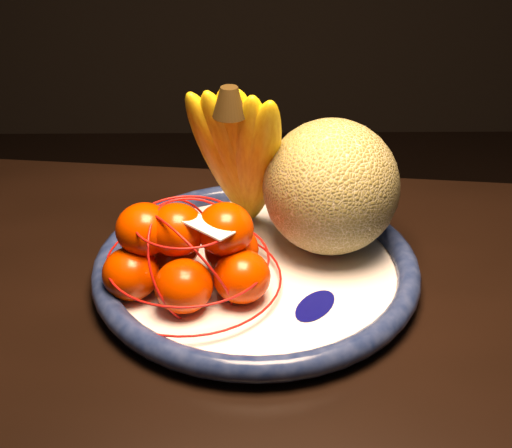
{
  "coord_description": "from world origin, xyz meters",
  "views": [
    {
      "loc": [
        -0.03,
        -0.5,
        1.2
      ],
      "look_at": [
        -0.02,
        0.21,
        0.78
      ],
      "focal_mm": 50.0,
      "sensor_mm": 36.0,
      "label": 1
    }
  ],
  "objects_px": {
    "fruit_bowl": "(256,268)",
    "cantaloupe": "(331,187)",
    "dining_table": "(308,418)",
    "banana_bunch": "(241,153)",
    "mandarin_bag": "(188,254)"
  },
  "relations": [
    {
      "from": "fruit_bowl",
      "to": "cantaloupe",
      "type": "xyz_separation_m",
      "value": [
        0.09,
        0.05,
        0.08
      ]
    },
    {
      "from": "cantaloupe",
      "to": "fruit_bowl",
      "type": "bearing_deg",
      "value": -150.38
    },
    {
      "from": "fruit_bowl",
      "to": "banana_bunch",
      "type": "relative_size",
      "value": 1.7
    },
    {
      "from": "dining_table",
      "to": "banana_bunch",
      "type": "bearing_deg",
      "value": 113.8
    },
    {
      "from": "cantaloupe",
      "to": "dining_table",
      "type": "bearing_deg",
      "value": -99.9
    },
    {
      "from": "dining_table",
      "to": "fruit_bowl",
      "type": "height_order",
      "value": "fruit_bowl"
    },
    {
      "from": "dining_table",
      "to": "fruit_bowl",
      "type": "bearing_deg",
      "value": 116.51
    },
    {
      "from": "dining_table",
      "to": "banana_bunch",
      "type": "height_order",
      "value": "banana_bunch"
    },
    {
      "from": "fruit_bowl",
      "to": "mandarin_bag",
      "type": "distance_m",
      "value": 0.09
    },
    {
      "from": "cantaloupe",
      "to": "banana_bunch",
      "type": "distance_m",
      "value": 0.11
    },
    {
      "from": "fruit_bowl",
      "to": "cantaloupe",
      "type": "bearing_deg",
      "value": 29.62
    },
    {
      "from": "dining_table",
      "to": "mandarin_bag",
      "type": "height_order",
      "value": "mandarin_bag"
    },
    {
      "from": "fruit_bowl",
      "to": "cantaloupe",
      "type": "relative_size",
      "value": 2.36
    },
    {
      "from": "fruit_bowl",
      "to": "cantaloupe",
      "type": "distance_m",
      "value": 0.13
    },
    {
      "from": "dining_table",
      "to": "mandarin_bag",
      "type": "xyz_separation_m",
      "value": [
        -0.13,
        0.12,
        0.13
      ]
    }
  ]
}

